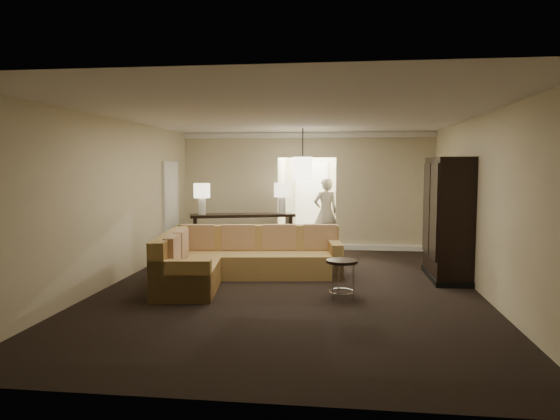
# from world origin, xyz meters

# --- Properties ---
(ground) EXTENTS (8.00, 8.00, 0.00)m
(ground) POSITION_xyz_m (0.00, 0.00, 0.00)
(ground) COLOR black
(ground) RESTS_ON ground
(wall_back) EXTENTS (6.00, 0.04, 2.80)m
(wall_back) POSITION_xyz_m (0.00, 4.00, 1.40)
(wall_back) COLOR #C1B692
(wall_back) RESTS_ON ground
(wall_front) EXTENTS (6.00, 0.04, 2.80)m
(wall_front) POSITION_xyz_m (0.00, -4.00, 1.40)
(wall_front) COLOR #C1B692
(wall_front) RESTS_ON ground
(wall_left) EXTENTS (0.04, 8.00, 2.80)m
(wall_left) POSITION_xyz_m (-3.00, 0.00, 1.40)
(wall_left) COLOR #C1B692
(wall_left) RESTS_ON ground
(wall_right) EXTENTS (0.04, 8.00, 2.80)m
(wall_right) POSITION_xyz_m (3.00, 0.00, 1.40)
(wall_right) COLOR #C1B692
(wall_right) RESTS_ON ground
(ceiling) EXTENTS (6.00, 8.00, 0.02)m
(ceiling) POSITION_xyz_m (0.00, 0.00, 2.80)
(ceiling) COLOR silver
(ceiling) RESTS_ON wall_back
(crown_molding) EXTENTS (6.00, 0.10, 0.12)m
(crown_molding) POSITION_xyz_m (0.00, 3.95, 2.73)
(crown_molding) COLOR white
(crown_molding) RESTS_ON wall_back
(baseboard) EXTENTS (6.00, 0.10, 0.12)m
(baseboard) POSITION_xyz_m (0.00, 3.95, 0.06)
(baseboard) COLOR white
(baseboard) RESTS_ON ground
(side_door) EXTENTS (0.05, 0.90, 2.10)m
(side_door) POSITION_xyz_m (-2.97, 2.80, 1.05)
(side_door) COLOR white
(side_door) RESTS_ON ground
(foyer) EXTENTS (1.44, 2.02, 2.80)m
(foyer) POSITION_xyz_m (0.00, 5.34, 1.30)
(foyer) COLOR beige
(foyer) RESTS_ON ground
(sectional_sofa) EXTENTS (3.14, 2.70, 0.91)m
(sectional_sofa) POSITION_xyz_m (-1.00, 0.47, 0.36)
(sectional_sofa) COLOR brown
(sectional_sofa) RESTS_ON ground
(coffee_table) EXTENTS (1.16, 1.16, 0.38)m
(coffee_table) POSITION_xyz_m (-1.21, 0.96, 0.19)
(coffee_table) COLOR silver
(coffee_table) RESTS_ON ground
(console_table) EXTENTS (2.42, 1.20, 0.91)m
(console_table) POSITION_xyz_m (-1.40, 3.13, 0.54)
(console_table) COLOR black
(console_table) RESTS_ON ground
(armoire) EXTENTS (0.64, 1.49, 2.15)m
(armoire) POSITION_xyz_m (2.69, 1.05, 1.03)
(armoire) COLOR black
(armoire) RESTS_ON ground
(drink_table) EXTENTS (0.47, 0.47, 0.59)m
(drink_table) POSITION_xyz_m (0.84, -0.54, 0.42)
(drink_table) COLOR black
(drink_table) RESTS_ON ground
(table_lamp_left) EXTENTS (0.37, 0.37, 0.70)m
(table_lamp_left) POSITION_xyz_m (-2.27, 2.87, 1.38)
(table_lamp_left) COLOR silver
(table_lamp_left) RESTS_ON console_table
(table_lamp_right) EXTENTS (0.37, 0.37, 0.70)m
(table_lamp_right) POSITION_xyz_m (-0.53, 3.40, 1.38)
(table_lamp_right) COLOR silver
(table_lamp_right) RESTS_ON console_table
(pendant_light) EXTENTS (0.38, 0.38, 1.09)m
(pendant_light) POSITION_xyz_m (0.00, 2.70, 1.95)
(pendant_light) COLOR black
(pendant_light) RESTS_ON ceiling
(person) EXTENTS (0.81, 0.69, 1.90)m
(person) POSITION_xyz_m (0.45, 4.34, 0.95)
(person) COLOR beige
(person) RESTS_ON ground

